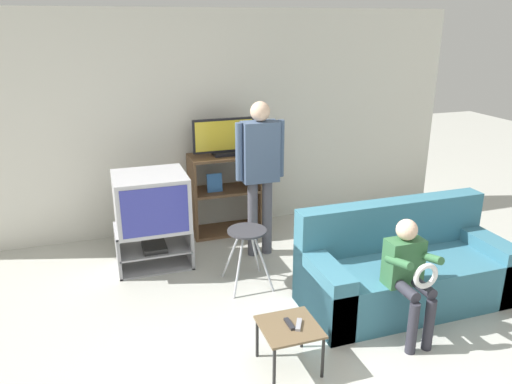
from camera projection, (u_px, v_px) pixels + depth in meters
wall_back at (206, 123)px, 5.94m from camera, size 6.40×0.06×2.60m
tv_stand at (154, 246)px, 5.22m from camera, size 0.77×0.49×0.45m
television_main at (151, 201)px, 5.05m from camera, size 0.72×0.64×0.56m
media_shelf at (225, 193)px, 5.99m from camera, size 0.83×0.43×0.97m
television_flat at (224, 138)px, 5.76m from camera, size 0.73×0.20×0.43m
folding_stool at (247, 239)px, 4.76m from camera, size 0.42×0.45×0.59m
snack_table at (289, 331)px, 3.65m from camera, size 0.42×0.42×0.35m
remote_control_black at (289, 324)px, 3.64m from camera, size 0.04×0.14×0.02m
remote_control_white at (299, 325)px, 3.63m from camera, size 0.10×0.14×0.02m
couch at (403, 270)px, 4.54m from camera, size 1.89×0.80×0.89m
person_standing_adult at (260, 164)px, 5.23m from camera, size 0.53×0.21×1.69m
person_seated_child at (409, 271)px, 3.93m from camera, size 0.33×0.43×1.00m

